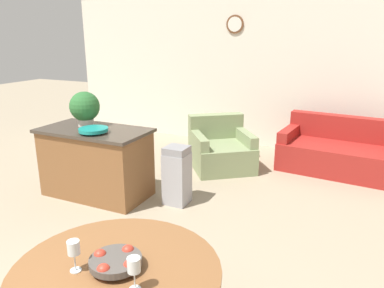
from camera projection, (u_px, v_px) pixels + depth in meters
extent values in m
cube|color=silver|center=(264.00, 73.00, 6.70)|extent=(8.00, 0.06, 2.70)
cylinder|color=brown|center=(235.00, 24.00, 6.65)|extent=(0.32, 0.02, 0.32)
cylinder|color=white|center=(235.00, 24.00, 6.64)|extent=(0.26, 0.01, 0.26)
cylinder|color=brown|center=(116.00, 271.00, 2.13)|extent=(1.21, 1.21, 0.03)
cylinder|color=#4C4742|center=(116.00, 266.00, 2.12)|extent=(0.11, 0.11, 0.03)
cylinder|color=#4C4742|center=(116.00, 261.00, 2.11)|extent=(0.30, 0.30, 0.04)
sphere|color=#B73323|center=(130.00, 266.00, 2.05)|extent=(0.08, 0.08, 0.08)
sphere|color=#B73323|center=(128.00, 251.00, 2.19)|extent=(0.08, 0.08, 0.08)
sphere|color=#B73323|center=(100.00, 256.00, 2.15)|extent=(0.08, 0.08, 0.08)
sphere|color=#B73323|center=(103.00, 270.00, 2.02)|extent=(0.08, 0.08, 0.08)
cylinder|color=silver|center=(76.00, 270.00, 2.10)|extent=(0.06, 0.06, 0.01)
cylinder|color=silver|center=(75.00, 262.00, 2.09)|extent=(0.01, 0.01, 0.10)
cylinder|color=silver|center=(73.00, 247.00, 2.06)|extent=(0.07, 0.07, 0.08)
cylinder|color=silver|center=(135.00, 280.00, 1.93)|extent=(0.01, 0.01, 0.10)
cylinder|color=silver|center=(134.00, 265.00, 1.91)|extent=(0.07, 0.07, 0.08)
cube|color=brown|center=(96.00, 164.00, 4.81)|extent=(1.33, 0.68, 0.84)
cube|color=#42382D|center=(94.00, 131.00, 4.68)|extent=(1.39, 0.74, 0.04)
cylinder|color=teal|center=(94.00, 132.00, 4.48)|extent=(0.12, 0.12, 0.02)
cylinder|color=teal|center=(93.00, 130.00, 4.47)|extent=(0.35, 0.35, 0.04)
cylinder|color=beige|center=(86.00, 122.00, 4.81)|extent=(0.20, 0.20, 0.11)
sphere|color=#2D6B33|center=(85.00, 106.00, 4.76)|extent=(0.38, 0.38, 0.38)
cube|color=#9E9EA3|center=(177.00, 179.00, 4.59)|extent=(0.28, 0.28, 0.64)
cube|color=gray|center=(177.00, 150.00, 4.49)|extent=(0.27, 0.27, 0.09)
cube|color=maroon|center=(339.00, 158.00, 5.68)|extent=(1.81, 1.09, 0.42)
cube|color=maroon|center=(346.00, 128.00, 5.87)|extent=(1.74, 0.37, 0.38)
cube|color=maroon|center=(289.00, 145.00, 6.04)|extent=(0.24, 0.87, 0.59)
cube|color=gray|center=(221.00, 156.00, 5.82)|extent=(1.25, 1.26, 0.40)
cube|color=gray|center=(216.00, 126.00, 6.04)|extent=(0.82, 0.69, 0.39)
cube|color=gray|center=(198.00, 152.00, 5.72)|extent=(0.61, 0.75, 0.57)
cube|color=gray|center=(244.00, 149.00, 5.87)|extent=(0.61, 0.75, 0.57)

